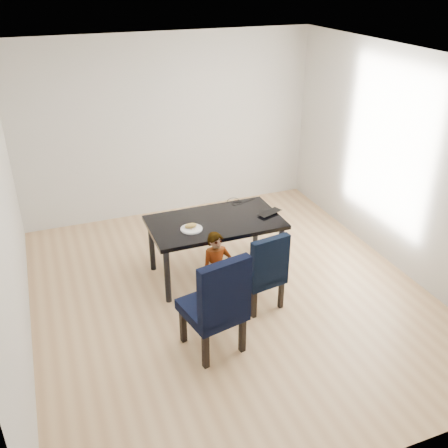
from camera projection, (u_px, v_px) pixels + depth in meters
name	position (u px, v px, depth m)	size (l,w,h in m)	color
floor	(230.00, 294.00, 5.97)	(4.50, 5.00, 0.01)	tan
ceiling	(232.00, 60.00, 4.71)	(4.50, 5.00, 0.01)	white
wall_back	(168.00, 127.00, 7.41)	(4.50, 0.01, 2.70)	silver
wall_front	(372.00, 335.00, 3.27)	(4.50, 0.01, 2.70)	silver
wall_left	(5.00, 226.00, 4.62)	(0.01, 5.00, 2.70)	silver
wall_right	(403.00, 164.00, 6.06)	(0.01, 5.00, 2.70)	silver
dining_table	(215.00, 247.00, 6.21)	(1.60, 0.90, 0.75)	black
chair_left	(212.00, 301.00, 4.90)	(0.54, 0.56, 1.13)	black
chair_right	(259.00, 268.00, 5.59)	(0.46, 0.48, 0.96)	black
child	(217.00, 271.00, 5.55)	(0.35, 0.23, 0.94)	orange
plate	(191.00, 229.00, 5.83)	(0.26, 0.26, 0.01)	silver
sandwich	(191.00, 226.00, 5.82)	(0.15, 0.07, 0.06)	#A5833B
laptop	(267.00, 212.00, 6.22)	(0.32, 0.21, 0.03)	black
cable_tangle	(237.00, 203.00, 6.46)	(0.13, 0.13, 0.01)	black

